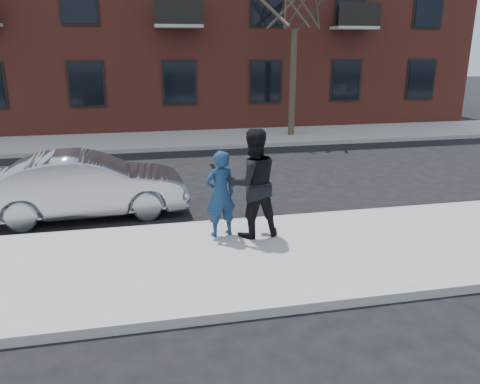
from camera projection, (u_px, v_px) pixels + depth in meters
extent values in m
plane|color=black|center=(240.00, 258.00, 8.38)|extent=(100.00, 100.00, 0.00)
cube|color=gray|center=(243.00, 260.00, 8.13)|extent=(50.00, 3.50, 0.15)
cube|color=#999691|center=(225.00, 223.00, 9.81)|extent=(50.00, 0.10, 0.15)
cube|color=gray|center=(183.00, 140.00, 18.88)|extent=(50.00, 3.50, 0.15)
cube|color=#999691|center=(187.00, 148.00, 17.20)|extent=(50.00, 0.10, 0.15)
cube|color=black|center=(266.00, 82.00, 20.61)|extent=(1.30, 0.06, 1.70)
cube|color=black|center=(421.00, 79.00, 22.11)|extent=(1.30, 0.06, 1.70)
cube|color=black|center=(267.00, 4.00, 19.67)|extent=(1.30, 0.06, 1.70)
cube|color=black|center=(429.00, 7.00, 21.18)|extent=(1.30, 0.06, 1.70)
cylinder|color=#34251E|center=(293.00, 83.00, 18.90)|extent=(0.26, 0.26, 4.20)
imported|color=#999BA3|center=(87.00, 185.00, 10.29)|extent=(4.38, 1.76, 1.42)
imported|color=navy|center=(220.00, 194.00, 8.77)|extent=(0.68, 0.53, 1.66)
cube|color=black|center=(213.00, 167.00, 8.80)|extent=(0.10, 0.14, 0.08)
imported|color=black|center=(253.00, 183.00, 8.71)|extent=(1.09, 0.89, 2.07)
cube|color=black|center=(242.00, 182.00, 8.83)|extent=(0.11, 0.15, 0.06)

